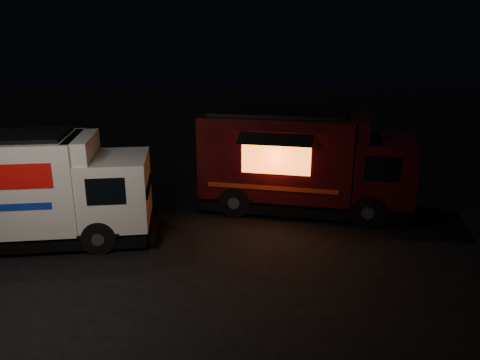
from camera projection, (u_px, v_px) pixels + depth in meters
The scene contains 3 objects.
ground at pixel (178, 253), 12.86m from camera, with size 80.00×80.00×0.00m, color black.
white_truck at pixel (29, 189), 13.17m from camera, with size 7.00×2.39×3.17m, color silver, non-canonical shape.
red_truck at pixel (306, 161), 15.63m from camera, with size 7.22×2.66×3.36m, color #3B0A0F, non-canonical shape.
Camera 1 is at (1.83, -11.66, 5.76)m, focal length 35.00 mm.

